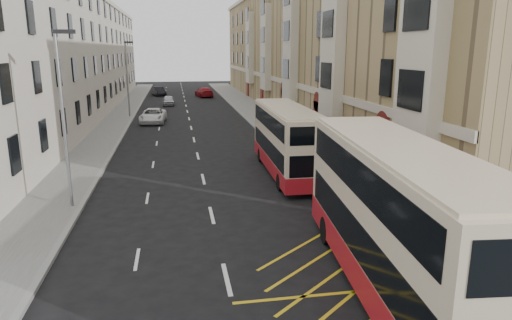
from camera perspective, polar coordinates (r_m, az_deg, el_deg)
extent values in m
cube|color=#61615D|center=(41.26, 3.30, 3.55)|extent=(4.00, 120.00, 0.15)
cube|color=#61615D|center=(40.62, -18.53, 2.70)|extent=(3.00, 120.00, 0.15)
cube|color=gray|center=(40.84, 0.56, 3.47)|extent=(0.25, 120.00, 0.15)
cube|color=gray|center=(40.42, -16.42, 2.80)|extent=(0.25, 120.00, 0.15)
cube|color=tan|center=(57.41, 6.74, 13.77)|extent=(10.00, 79.00, 15.00)
cube|color=beige|center=(56.27, 1.65, 10.29)|extent=(0.18, 79.00, 0.50)
cube|color=beige|center=(22.43, 20.08, 13.37)|extent=(0.80, 3.20, 10.00)
cube|color=beige|center=(33.40, 9.57, 13.82)|extent=(0.80, 3.20, 10.00)
cube|color=beige|center=(44.90, 4.33, 13.87)|extent=(0.80, 3.20, 10.00)
cube|color=beige|center=(56.60, 1.24, 13.86)|extent=(0.80, 3.20, 10.00)
cube|color=beige|center=(68.41, -0.78, 13.82)|extent=(0.80, 3.20, 10.00)
cube|color=#5B1713|center=(26.71, 15.39, 1.06)|extent=(0.20, 1.60, 3.00)
cube|color=#5B1713|center=(37.70, 7.63, 4.99)|extent=(0.20, 1.60, 3.00)
cube|color=#5B1713|center=(49.17, 3.39, 7.09)|extent=(0.20, 1.60, 3.00)
cube|color=#5B1713|center=(60.84, 0.75, 8.38)|extent=(0.20, 1.60, 3.00)
cube|color=#5B1713|center=(72.62, -1.05, 9.23)|extent=(0.20, 1.60, 3.00)
cube|color=beige|center=(56.32, -22.97, 11.79)|extent=(9.00, 79.00, 13.00)
cube|color=black|center=(15.66, 26.37, -9.79)|extent=(0.08, 0.08, 2.60)
cylinder|color=#A8171A|center=(15.73, 20.80, -12.31)|extent=(0.06, 0.06, 1.00)
cylinder|color=#A8171A|center=(18.33, 15.63, -8.15)|extent=(0.06, 0.06, 1.00)
cylinder|color=#A8171A|center=(21.11, 11.85, -5.01)|extent=(0.06, 0.06, 1.00)
cube|color=#A8171A|center=(18.16, 15.73, -6.74)|extent=(0.05, 6.50, 0.06)
cube|color=#A8171A|center=(18.31, 15.64, -8.00)|extent=(0.05, 6.50, 0.06)
cylinder|color=gray|center=(22.30, -22.92, 4.46)|extent=(0.16, 0.16, 8.00)
cube|color=black|center=(22.00, -22.84, 14.58)|extent=(0.90, 0.18, 0.18)
cylinder|color=gray|center=(51.84, -15.79, 9.67)|extent=(0.16, 0.16, 8.00)
cube|color=black|center=(51.72, -15.62, 14.00)|extent=(0.90, 0.18, 0.18)
cube|color=beige|center=(14.31, 17.19, -6.78)|extent=(3.75, 11.81, 4.17)
cube|color=#A5151D|center=(14.93, 16.75, -12.59)|extent=(3.78, 11.84, 0.95)
cube|color=black|center=(14.49, 17.05, -8.64)|extent=(3.70, 10.89, 1.16)
cube|color=black|center=(13.92, 17.56, -1.79)|extent=(3.70, 10.89, 1.06)
cube|color=beige|center=(13.73, 17.81, 1.57)|extent=(3.60, 11.34, 0.13)
cube|color=black|center=(19.66, 10.98, -2.23)|extent=(2.24, 0.30, 1.37)
cube|color=black|center=(19.19, 11.27, 4.00)|extent=(1.85, 0.26, 0.47)
cylinder|color=black|center=(17.95, 8.81, -8.68)|extent=(0.40, 1.08, 1.06)
cylinder|color=black|center=(18.63, 16.04, -8.22)|extent=(0.40, 1.08, 1.06)
cube|color=beige|center=(27.07, 3.85, 2.62)|extent=(2.54, 10.14, 3.62)
cube|color=#A5151D|center=(27.37, 3.81, -0.26)|extent=(2.57, 10.17, 0.83)
cube|color=black|center=(27.16, 3.84, 1.72)|extent=(2.56, 9.34, 1.01)
cube|color=black|center=(26.88, 3.89, 4.97)|extent=(2.56, 9.34, 0.92)
cube|color=beige|center=(26.78, 3.92, 6.50)|extent=(2.44, 9.74, 0.11)
cube|color=black|center=(31.98, 1.90, 3.64)|extent=(1.95, 0.12, 1.19)
cube|color=black|center=(31.71, 1.93, 6.99)|extent=(1.61, 0.11, 0.41)
cube|color=black|center=(22.39, 6.61, -0.81)|extent=(1.95, 0.12, 1.10)
cylinder|color=black|center=(30.33, 0.58, 0.62)|extent=(0.28, 0.92, 0.92)
cylinder|color=black|center=(30.72, 4.40, 0.75)|extent=(0.28, 0.92, 0.92)
cylinder|color=black|center=(24.18, 3.04, -2.80)|extent=(0.28, 0.92, 0.92)
cylinder|color=black|center=(24.68, 7.76, -2.57)|extent=(0.28, 0.92, 0.92)
imported|color=black|center=(18.36, 27.39, -8.29)|extent=(0.86, 0.73, 1.54)
imported|color=black|center=(19.26, 19.01, -6.28)|extent=(1.04, 0.67, 1.65)
imported|color=white|center=(47.84, -12.74, 5.42)|extent=(2.77, 5.36, 1.45)
imported|color=#B5B7BD|center=(62.72, -10.87, 7.32)|extent=(1.52, 3.77, 1.28)
imported|color=black|center=(76.33, -12.10, 8.41)|extent=(2.69, 4.61, 1.44)
imported|color=#A4141C|center=(73.12, -6.51, 8.43)|extent=(2.93, 5.47, 1.51)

